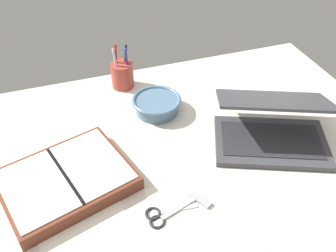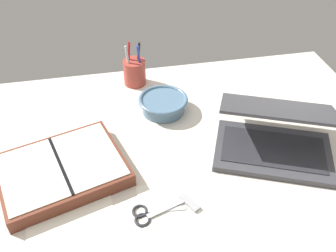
% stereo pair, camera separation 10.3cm
% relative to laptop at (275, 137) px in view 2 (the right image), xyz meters
% --- Properties ---
extents(desk_top, '(1.40, 1.00, 0.02)m').
position_rel_laptop_xyz_m(desk_top, '(-0.31, -0.00, -0.06)').
color(desk_top, beige).
rests_on(desk_top, ground).
extents(laptop, '(0.39, 0.36, 0.15)m').
position_rel_laptop_xyz_m(laptop, '(0.00, 0.00, 0.00)').
color(laptop, '#38383D').
rests_on(laptop, desk_top).
extents(bowl, '(0.16, 0.16, 0.05)m').
position_rel_laptop_xyz_m(bowl, '(-0.27, 0.23, -0.02)').
color(bowl, slate).
rests_on(bowl, desk_top).
extents(pen_cup, '(0.08, 0.08, 0.15)m').
position_rel_laptop_xyz_m(pen_cup, '(-0.34, 0.41, 0.00)').
color(pen_cup, '#9E382D').
rests_on(pen_cup, desk_top).
extents(planner, '(0.37, 0.32, 0.04)m').
position_rel_laptop_xyz_m(planner, '(-0.58, 0.01, -0.02)').
color(planner, brown).
rests_on(planner, desk_top).
extents(scissors, '(0.13, 0.06, 0.01)m').
position_rel_laptop_xyz_m(scissors, '(-0.38, -0.16, -0.04)').
color(scissors, '#B7B7BC').
rests_on(scissors, desk_top).
extents(paper_sheet_front, '(0.22, 0.27, 0.00)m').
position_rel_laptop_xyz_m(paper_sheet_front, '(-0.29, -0.19, -0.04)').
color(paper_sheet_front, silver).
rests_on(paper_sheet_front, desk_top).
extents(paper_sheet_beside_planner, '(0.22, 0.24, 0.00)m').
position_rel_laptop_xyz_m(paper_sheet_beside_planner, '(-0.56, -0.19, -0.04)').
color(paper_sheet_beside_planner, silver).
rests_on(paper_sheet_beside_planner, desk_top).
extents(usb_drive, '(0.05, 0.07, 0.01)m').
position_rel_laptop_xyz_m(usb_drive, '(-0.28, -0.14, -0.04)').
color(usb_drive, '#99999E').
rests_on(usb_drive, desk_top).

